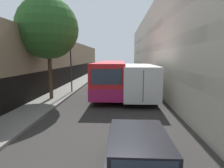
{
  "coord_description": "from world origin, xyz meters",
  "views": [
    {
      "loc": [
        0.76,
        -0.1,
        3.38
      ],
      "look_at": [
        0.19,
        11.44,
        1.6
      ],
      "focal_mm": 28.0,
      "sensor_mm": 36.0,
      "label": 1
    }
  ],
  "objects_px": {
    "car_hatchback": "(139,161)",
    "box_truck": "(137,79)",
    "street_lamp": "(70,41)",
    "street_tree_left": "(48,29)",
    "bus": "(111,76)",
    "panel_van": "(100,73)"
  },
  "relations": [
    {
      "from": "car_hatchback",
      "to": "street_lamp",
      "type": "height_order",
      "value": "street_lamp"
    },
    {
      "from": "bus",
      "to": "street_lamp",
      "type": "xyz_separation_m",
      "value": [
        -3.67,
        -0.49,
        3.26
      ]
    },
    {
      "from": "bus",
      "to": "street_tree_left",
      "type": "bearing_deg",
      "value": -145.07
    },
    {
      "from": "box_truck",
      "to": "street_lamp",
      "type": "height_order",
      "value": "street_lamp"
    },
    {
      "from": "box_truck",
      "to": "street_lamp",
      "type": "relative_size",
      "value": 1.25
    },
    {
      "from": "street_lamp",
      "to": "panel_van",
      "type": "bearing_deg",
      "value": 81.73
    },
    {
      "from": "street_lamp",
      "to": "street_tree_left",
      "type": "distance_m",
      "value": 2.91
    },
    {
      "from": "bus",
      "to": "panel_van",
      "type": "xyz_separation_m",
      "value": [
        -2.22,
        9.49,
        -0.46
      ]
    },
    {
      "from": "panel_van",
      "to": "street_lamp",
      "type": "height_order",
      "value": "street_lamp"
    },
    {
      "from": "car_hatchback",
      "to": "street_tree_left",
      "type": "relative_size",
      "value": 0.52
    },
    {
      "from": "bus",
      "to": "street_tree_left",
      "type": "xyz_separation_m",
      "value": [
        -4.55,
        -3.18,
        3.92
      ]
    },
    {
      "from": "street_lamp",
      "to": "street_tree_left",
      "type": "relative_size",
      "value": 0.88
    },
    {
      "from": "street_lamp",
      "to": "street_tree_left",
      "type": "bearing_deg",
      "value": -108.12
    },
    {
      "from": "bus",
      "to": "box_truck",
      "type": "height_order",
      "value": "bus"
    },
    {
      "from": "panel_van",
      "to": "street_lamp",
      "type": "relative_size",
      "value": 0.63
    },
    {
      "from": "car_hatchback",
      "to": "box_truck",
      "type": "height_order",
      "value": "box_truck"
    },
    {
      "from": "bus",
      "to": "street_tree_left",
      "type": "height_order",
      "value": "street_tree_left"
    },
    {
      "from": "car_hatchback",
      "to": "street_tree_left",
      "type": "height_order",
      "value": "street_tree_left"
    },
    {
      "from": "bus",
      "to": "street_tree_left",
      "type": "relative_size",
      "value": 1.4
    },
    {
      "from": "bus",
      "to": "panel_van",
      "type": "height_order",
      "value": "bus"
    },
    {
      "from": "bus",
      "to": "box_truck",
      "type": "bearing_deg",
      "value": -34.7
    },
    {
      "from": "car_hatchback",
      "to": "street_lamp",
      "type": "bearing_deg",
      "value": 113.29
    }
  ]
}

